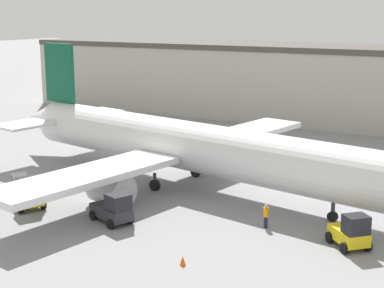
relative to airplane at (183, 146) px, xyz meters
name	(u,v)px	position (x,y,z in m)	size (l,w,h in m)	color
ground_plane	(192,187)	(0.94, -0.17, -3.31)	(400.00, 400.00, 0.00)	gray
terminal_building	(320,83)	(0.60, 33.87, 1.57)	(83.93, 13.20, 9.75)	#ADA89E
airplane	(183,146)	(0.00, 0.00, 0.00)	(42.02, 34.06, 11.01)	silver
ground_crew_worker	(266,215)	(9.67, -5.69, -2.45)	(0.36, 0.36, 1.62)	#1E2338
baggage_tug	(113,209)	(0.38, -9.92, -2.32)	(3.54, 2.68, 2.18)	#2D2D33
belt_loader_truck	(27,193)	(-6.96, -10.49, -2.17)	(3.73, 3.17, 2.42)	yellow
pushback_tug	(351,232)	(15.44, -6.35, -2.31)	(3.03, 3.02, 2.24)	yellow
safety_cone_near	(183,261)	(7.88, -13.47, -3.04)	(0.36, 0.36, 0.55)	#EF590F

